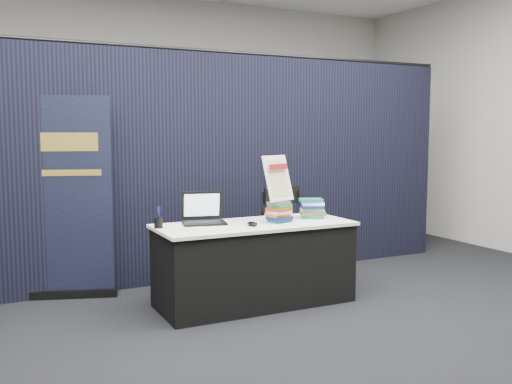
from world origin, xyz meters
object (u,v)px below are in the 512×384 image
object	(u,v)px
book_stack_short	(312,208)
pullup_banner	(71,209)
book_stack_tall	(279,212)
info_sign	(278,179)
display_table	(254,264)
laptop	(202,216)
stacking_chair	(290,233)

from	to	relation	value
book_stack_short	pullup_banner	xyz separation A→B (m)	(-2.11, 0.90, 0.01)
book_stack_tall	info_sign	size ratio (longest dim) A/B	0.55
display_table	laptop	world-z (taller)	laptop
display_table	laptop	distance (m)	0.65
info_sign	stacking_chair	world-z (taller)	info_sign
book_stack_short	info_sign	xyz separation A→B (m)	(-0.41, -0.06, 0.31)
display_table	info_sign	distance (m)	0.81
display_table	book_stack_tall	xyz separation A→B (m)	(0.24, -0.04, 0.47)
display_table	pullup_banner	bearing A→B (deg)	147.14
info_sign	stacking_chair	size ratio (longest dim) A/B	0.43
laptop	stacking_chair	size ratio (longest dim) A/B	0.43
pullup_banner	book_stack_short	bearing A→B (deg)	-4.59
book_stack_short	display_table	bearing A→B (deg)	-175.78
book_stack_short	pullup_banner	world-z (taller)	pullup_banner
display_table	book_stack_short	world-z (taller)	book_stack_short
display_table	laptop	xyz separation A→B (m)	(-0.43, 0.20, 0.44)
display_table	pullup_banner	distance (m)	1.81
book_stack_tall	laptop	bearing A→B (deg)	160.40
display_table	laptop	bearing A→B (deg)	155.57
pullup_banner	stacking_chair	distance (m)	2.14
book_stack_short	laptop	bearing A→B (deg)	172.10
display_table	pullup_banner	size ratio (longest dim) A/B	0.94
pullup_banner	info_sign	bearing A→B (deg)	-10.84
display_table	stacking_chair	world-z (taller)	stacking_chair
display_table	stacking_chair	distance (m)	0.70
book_stack_tall	pullup_banner	size ratio (longest dim) A/B	0.12
display_table	book_stack_short	xyz separation A→B (m)	(0.64, 0.05, 0.47)
book_stack_tall	info_sign	bearing A→B (deg)	90.00
book_stack_tall	pullup_banner	distance (m)	1.97
book_stack_tall	book_stack_short	world-z (taller)	book_stack_tall
display_table	book_stack_short	distance (m)	0.80
display_table	info_sign	xyz separation A→B (m)	(0.24, -0.01, 0.77)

